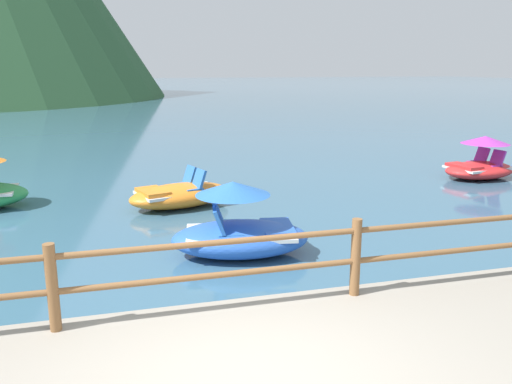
% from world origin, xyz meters
% --- Properties ---
extents(ground_plane, '(200.00, 200.00, 0.00)m').
position_xyz_m(ground_plane, '(0.00, 40.00, 0.00)').
color(ground_plane, '#38607A').
extents(dock_railing, '(23.92, 0.12, 0.95)m').
position_xyz_m(dock_railing, '(-0.00, 1.55, 0.97)').
color(dock_railing, brown).
rests_on(dock_railing, promenade_dock).
extents(pedal_boat_0, '(2.62, 1.87, 0.86)m').
position_xyz_m(pedal_boat_0, '(0.37, 7.73, 0.28)').
color(pedal_boat_0, orange).
rests_on(pedal_boat_0, ground).
extents(pedal_boat_2, '(2.36, 1.71, 1.19)m').
position_xyz_m(pedal_boat_2, '(8.95, 8.63, 0.41)').
color(pedal_boat_2, red).
rests_on(pedal_boat_2, ground).
extents(pedal_boat_5, '(2.46, 1.64, 1.27)m').
position_xyz_m(pedal_boat_5, '(0.94, 4.31, 0.43)').
color(pedal_boat_5, blue).
rests_on(pedal_boat_5, ground).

